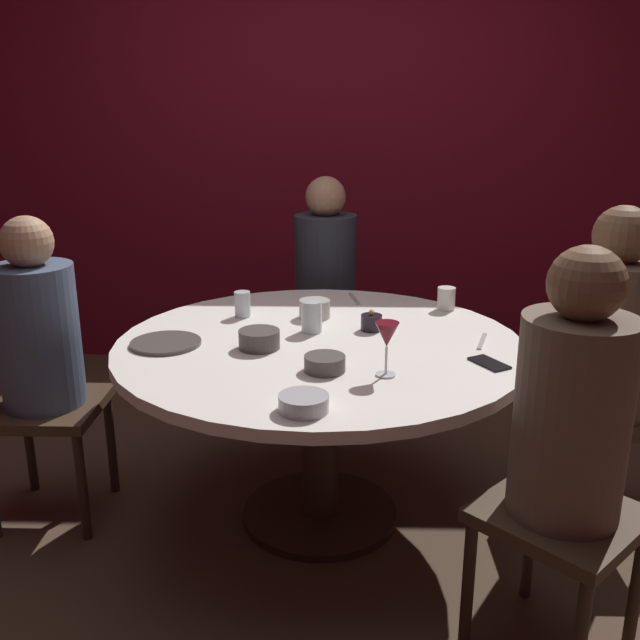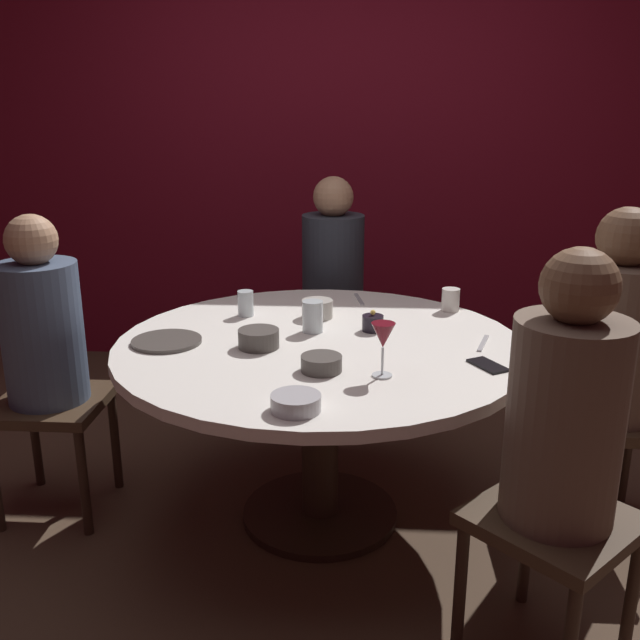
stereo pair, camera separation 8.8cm
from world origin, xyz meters
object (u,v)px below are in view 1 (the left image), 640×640
Objects in this scene: seated_diner_right at (610,337)px; bowl_sauce_side at (325,363)px; bowl_serving_large at (304,403)px; seated_diner_front_right at (571,420)px; dining_table at (320,375)px; cup_by_left_diner at (312,317)px; cell_phone at (489,363)px; seated_diner_left at (39,339)px; seated_diner_back at (325,271)px; wine_glass at (387,337)px; candle_holder at (371,322)px; cup_near_candle at (242,304)px; bowl_salad_center at (259,339)px; cup_by_right_diner at (446,299)px; bowl_small_white at (315,309)px; dinner_plate at (166,343)px.

bowl_sauce_side is at bearing 16.28° from seated_diner_right.
seated_diner_front_right is at bearing -6.47° from bowl_serving_large.
cup_by_left_diner is (-0.03, 0.11, 0.19)m from dining_table.
dining_table is at bearing -51.16° from cell_phone.
seated_diner_left is 0.97× the size of seated_diner_back.
wine_glass is 1.48× the size of cup_by_left_diner.
seated_diner_right reaches higher than candle_holder.
bowl_serving_large reaches higher than dining_table.
dining_table is 0.34m from bowl_sauce_side.
bowl_serving_large is at bearing -131.99° from wine_glass.
cup_near_candle is (0.71, 0.30, 0.05)m from seated_diner_left.
dining_table is at bearing 0.00° from seated_diner_back.
cup_near_candle reaches higher than bowl_serving_large.
wine_glass is 0.83m from cup_near_candle.
cup_by_right_diner reaches higher than bowl_salad_center.
wine_glass is 0.38m from bowl_serving_large.
seated_diner_left is 1.30m from wine_glass.
bowl_small_white is at bearing 89.96° from bowl_serving_large.
seated_diner_left is 14.29× the size of candle_holder.
seated_diner_front_right reaches higher than seated_diner_back.
cup_near_candle is 0.84m from cup_by_right_diner.
dinner_plate is 2.03× the size of bowl_small_white.
cup_near_candle is (-0.32, -0.73, 0.03)m from seated_diner_back.
bowl_salad_center is at bearing 109.10° from bowl_serving_large.
dining_table is 12.40× the size of cup_by_left_diner.
seated_diner_right is at bearing -15.31° from bowl_small_white.
cell_phone is 1.48× the size of cup_by_right_diner.
seated_diner_back is 0.92m from candle_holder.
cup_near_candle is at bearing 107.76° from bowl_serving_large.
seated_diner_front_right is at bearing -81.18° from cup_by_right_diner.
cup_by_right_diner reaches higher than bowl_sauce_side.
seated_diner_left reaches higher than bowl_small_white.
seated_diner_right is at bearing 0.00° from seated_diner_left.
wine_glass is at bearing -86.82° from candle_holder.
candle_holder is at bearing 93.18° from wine_glass.
seated_diner_front_right is at bearing -44.44° from cup_near_candle.
seated_diner_front_right reaches higher than dinner_plate.
cup_by_left_diner is at bearing -2.78° from seated_diner_front_right.
bowl_sauce_side is at bearing -84.94° from bowl_small_white.
seated_diner_back is (1.03, 1.03, 0.02)m from seated_diner_left.
cup_by_left_diner is at bearing 17.62° from dinner_plate.
candle_holder reaches higher than bowl_serving_large.
wine_glass is (0.22, -1.36, 0.11)m from seated_diner_back.
cell_phone is 0.98× the size of bowl_serving_large.
wine_glass is (-0.47, 0.36, 0.11)m from seated_diner_front_right.
seated_diner_front_right is 10.18× the size of cup_by_left_diner.
seated_diner_left is 1.85m from seated_diner_front_right.
cell_phone is (0.37, -0.36, -0.03)m from candle_holder.
seated_diner_left is at bearing 148.85° from bowl_serving_large.
bowl_small_white is (0.52, 0.35, 0.03)m from dinner_plate.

